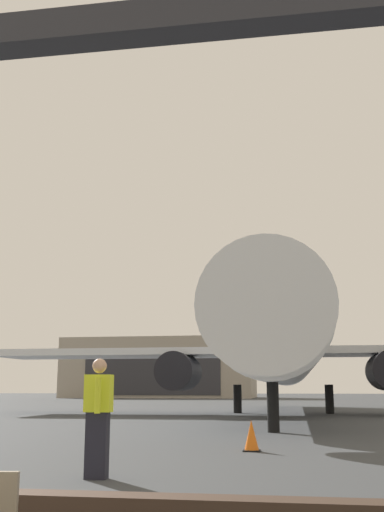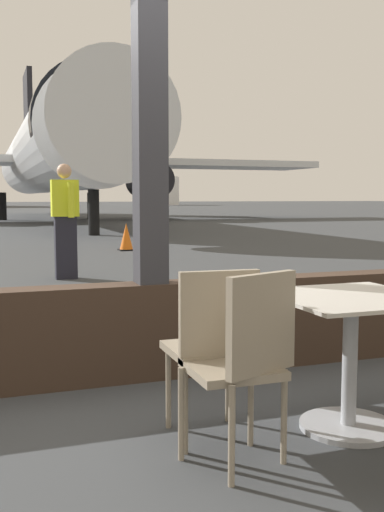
# 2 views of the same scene
# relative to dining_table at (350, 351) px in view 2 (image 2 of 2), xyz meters

# --- Properties ---
(window_frame) EXTENTS (9.19, 0.24, 4.00)m
(window_frame) POSITION_rel_dining_table_xyz_m (-0.75, 1.25, 0.96)
(window_frame) COLOR #38281E
(window_frame) RESTS_ON ground
(dining_table) EXTENTS (0.79, 0.79, 0.73)m
(dining_table) POSITION_rel_dining_table_xyz_m (0.00, 0.00, 0.00)
(dining_table) COLOR #ADA89E
(dining_table) RESTS_ON ground
(cafe_chair_aisle_left) EXTENTS (0.49, 0.49, 0.91)m
(cafe_chair_aisle_left) POSITION_rel_dining_table_xyz_m (-0.72, -0.24, 0.11)
(cafe_chair_aisle_left) COLOR gray
(cafe_chair_aisle_left) RESTS_ON ground
(cafe_chair_aisle_right) EXTENTS (0.41, 0.41, 0.89)m
(cafe_chair_aisle_right) POSITION_rel_dining_table_xyz_m (-0.75, 0.08, 0.11)
(cafe_chair_aisle_right) COLOR gray
(cafe_chair_aisle_right) RESTS_ON ground
(airplane) EXTENTS (30.43, 32.63, 10.37)m
(airplane) POSITION_rel_dining_table_xyz_m (1.57, 29.13, 2.99)
(airplane) COLOR silver
(airplane) RESTS_ON ground
(ground_crew_worker) EXTENTS (0.40, 0.55, 1.74)m
(ground_crew_worker) POSITION_rel_dining_table_xyz_m (-0.65, 6.48, 0.48)
(ground_crew_worker) COLOR black
(ground_crew_worker) RESTS_ON ground
(traffic_cone) EXTENTS (0.36, 0.36, 0.64)m
(traffic_cone) POSITION_rel_dining_table_xyz_m (1.31, 10.89, -0.12)
(traffic_cone) COLOR orange
(traffic_cone) RESTS_ON ground
(fuel_storage_tank) EXTENTS (6.67, 6.67, 4.32)m
(fuel_storage_tank) POSITION_rel_dining_table_xyz_m (23.69, 85.96, 1.73)
(fuel_storage_tank) COLOR white
(fuel_storage_tank) RESTS_ON ground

